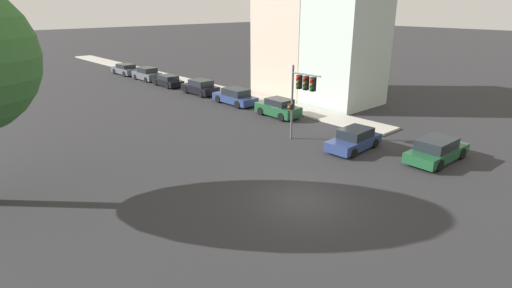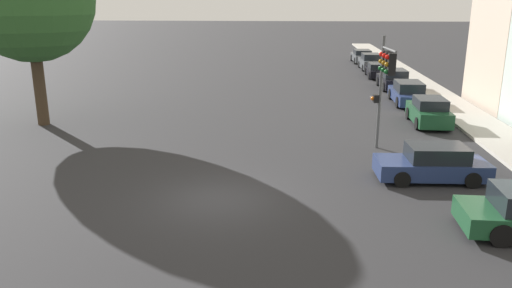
% 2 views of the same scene
% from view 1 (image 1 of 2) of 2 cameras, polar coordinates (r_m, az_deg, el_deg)
% --- Properties ---
extents(ground_plane, '(300.00, 300.00, 0.00)m').
position_cam_1_polar(ground_plane, '(19.43, 6.58, -7.95)').
color(ground_plane, '#28282B').
extents(sidewalk_strip, '(2.68, 60.00, 0.16)m').
position_cam_1_polar(sidewalk_strip, '(51.56, -11.87, 9.17)').
color(sidewalk_strip, '#ADA89E').
rests_on(sidewalk_strip, ground_plane).
extents(rowhouse_backdrop, '(7.60, 12.34, 11.57)m').
position_cam_1_polar(rowhouse_backdrop, '(39.84, 8.89, 14.53)').
color(rowhouse_backdrop, '#ADBCB2').
rests_on(rowhouse_backdrop, ground_plane).
extents(traffic_signal, '(0.66, 2.39, 5.10)m').
position_cam_1_polar(traffic_signal, '(26.48, 6.53, 7.83)').
color(traffic_signal, '#515456').
rests_on(traffic_signal, ground_plane).
extents(crossing_car_0, '(4.66, 2.08, 1.40)m').
position_cam_1_polar(crossing_car_0, '(26.01, 24.41, -0.82)').
color(crossing_car_0, '#194728').
rests_on(crossing_car_0, ground_plane).
extents(crossing_car_1, '(4.15, 1.96, 1.36)m').
position_cam_1_polar(crossing_car_1, '(26.36, 13.84, 0.59)').
color(crossing_car_1, navy).
rests_on(crossing_car_1, ground_plane).
extents(parked_car_0, '(1.89, 4.00, 1.52)m').
position_cam_1_polar(parked_car_0, '(33.26, 3.19, 5.16)').
color(parked_car_0, '#194728').
rests_on(parked_car_0, ground_plane).
extents(parked_car_1, '(1.98, 4.74, 1.49)m').
position_cam_1_polar(parked_car_1, '(37.44, -3.00, 6.76)').
color(parked_car_1, navy).
rests_on(parked_car_1, ground_plane).
extents(parked_car_2, '(2.05, 4.38, 1.50)m').
position_cam_1_polar(parked_car_2, '(42.08, -7.95, 8.02)').
color(parked_car_2, black).
rests_on(parked_car_2, ground_plane).
extents(parked_car_3, '(1.90, 4.49, 1.26)m').
position_cam_1_polar(parked_car_3, '(46.93, -12.48, 8.79)').
color(parked_car_3, black).
rests_on(parked_car_3, ground_plane).
extents(parked_car_4, '(1.99, 4.38, 1.55)m').
position_cam_1_polar(parked_car_4, '(51.41, -15.31, 9.61)').
color(parked_car_4, '#4C5156').
rests_on(parked_car_4, ground_plane).
extents(parked_car_5, '(2.05, 4.73, 1.39)m').
position_cam_1_polar(parked_car_5, '(56.36, -18.13, 10.09)').
color(parked_car_5, '#4C5156').
rests_on(parked_car_5, ground_plane).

